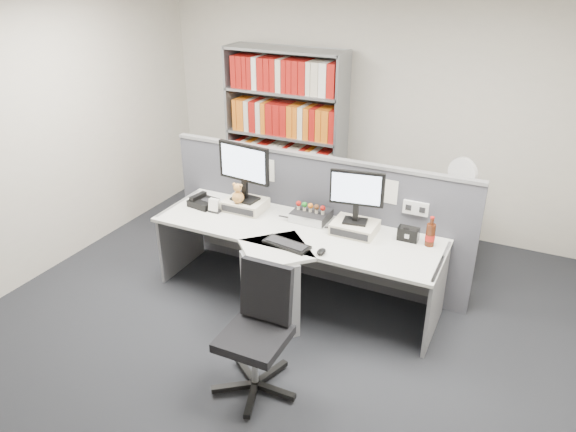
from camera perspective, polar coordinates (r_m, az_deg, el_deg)
The scene contains 21 objects.
ground at distance 4.61m, azimuth -3.62°, elevation -13.58°, with size 5.50×5.50×0.00m, color #26282D.
room_shell at distance 3.74m, azimuth -4.38°, elevation 8.15°, with size 5.04×5.54×2.72m.
partition at distance 5.21m, azimuth 2.92°, elevation -0.13°, with size 3.00×0.08×1.27m.
desk at distance 4.78m, azimuth -0.29°, elevation -5.28°, with size 2.60×1.20×0.72m.
monitor_riser_left at distance 5.19m, azimuth -4.51°, elevation 1.19°, with size 0.38×0.31×0.10m.
monitor_riser_right at distance 4.78m, azimuth 7.00°, elevation -1.20°, with size 0.38×0.31×0.10m.
monitor_left at distance 5.04m, azimuth -4.65°, elevation 5.12°, with size 0.54×0.20×0.55m.
monitor_right at distance 4.64m, azimuth 7.23°, elevation 2.47°, with size 0.46×0.18×0.47m.
desktop_pc at distance 4.98m, azimuth 2.43°, elevation 0.07°, with size 0.33×0.29×0.09m.
figurines at distance 4.93m, azimuth 2.38°, elevation 0.99°, with size 0.29×0.05×0.09m.
keyboard at distance 4.55m, azimuth -0.15°, elevation -2.98°, with size 0.42×0.21×0.03m.
mouse at distance 4.43m, azimuth 3.52°, elevation -3.75°, with size 0.07×0.11×0.04m, color black.
desk_phone at distance 5.32m, azimuth -8.92°, elevation 1.47°, with size 0.27×0.25×0.10m.
desk_calendar at distance 5.17m, azimuth -7.70°, elevation 0.99°, with size 0.11×0.08×0.13m.
plush_toy at distance 5.08m, azimuth -5.28°, elevation 2.25°, with size 0.11×0.11×0.20m.
speaker at distance 4.73m, azimuth 12.51°, elevation -1.85°, with size 0.17×0.10×0.12m, color black.
cola_bottle at distance 4.66m, azimuth 14.71°, elevation -1.93°, with size 0.08×0.08×0.26m.
shelving_unit at distance 6.45m, azimuth -0.27°, elevation 8.21°, with size 1.41×0.40×2.00m.
filing_cabinet at distance 5.72m, azimuth 16.94°, elevation -2.15°, with size 0.45×0.61×0.70m.
desk_fan at distance 5.46m, azimuth 17.82°, elevation 4.01°, with size 0.29×0.19×0.50m.
office_chair at distance 3.98m, azimuth -3.10°, elevation -11.58°, with size 0.60×0.63×0.95m.
Camera 1 is at (1.80, -3.08, 2.92)m, focal length 33.88 mm.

